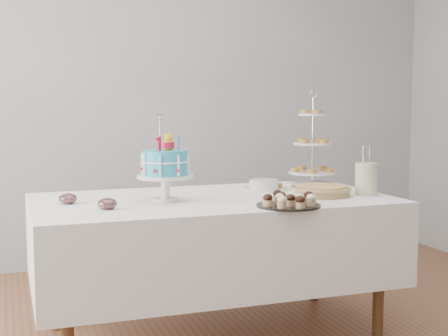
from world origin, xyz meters
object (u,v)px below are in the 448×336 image
object	(u,v)px
jam_bowl_a	(107,204)
table	(213,239)
cupcake_tray	(288,199)
pie	(320,190)
tiered_stand	(313,144)
plate_stack	(264,185)
utensil_pitcher	(366,178)
pastry_plate	(266,187)
jam_bowl_b	(68,199)
birthday_cake	(165,178)

from	to	relation	value
jam_bowl_a	table	bearing A→B (deg)	17.14
cupcake_tray	pie	bearing A→B (deg)	40.37
tiered_stand	jam_bowl_a	world-z (taller)	tiered_stand
cupcake_tray	plate_stack	bearing A→B (deg)	79.67
table	plate_stack	bearing A→B (deg)	22.75
cupcake_tray	plate_stack	xyz separation A→B (m)	(0.10, 0.55, -0.00)
utensil_pitcher	jam_bowl_a	bearing A→B (deg)	157.82
tiered_stand	jam_bowl_a	distance (m)	1.54
pastry_plate	jam_bowl_b	distance (m)	1.17
tiered_stand	cupcake_tray	bearing A→B (deg)	-124.33
cupcake_tray	pie	size ratio (longest dim) A/B	0.93
birthday_cake	utensil_pitcher	distance (m)	1.13
cupcake_tray	jam_bowl_b	distance (m)	1.12
birthday_cake	jam_bowl_a	distance (m)	0.37
birthday_cake	tiered_stand	distance (m)	1.18
utensil_pitcher	pie	bearing A→B (deg)	143.00
tiered_stand	plate_stack	xyz separation A→B (m)	(-0.45, -0.25, -0.22)
cupcake_tray	pie	distance (m)	0.43
table	pastry_plate	size ratio (longest dim) A/B	7.31
pastry_plate	jam_bowl_b	xyz separation A→B (m)	(-1.16, -0.15, 0.01)
table	cupcake_tray	size ratio (longest dim) A/B	5.99
jam_bowl_b	utensil_pitcher	distance (m)	1.62
birthday_cake	plate_stack	world-z (taller)	birthday_cake
jam_bowl_b	table	bearing A→B (deg)	-3.48
cupcake_tray	pastry_plate	size ratio (longest dim) A/B	1.22
cupcake_tray	jam_bowl_a	distance (m)	0.89
tiered_stand	jam_bowl_a	xyz separation A→B (m)	(-1.41, -0.59, -0.22)
plate_stack	jam_bowl_b	bearing A→B (deg)	-174.62
table	utensil_pitcher	size ratio (longest dim) A/B	6.97
birthday_cake	tiered_stand	world-z (taller)	tiered_stand
birthday_cake	cupcake_tray	distance (m)	0.65
plate_stack	jam_bowl_b	xyz separation A→B (m)	(-1.13, -0.11, -0.01)
pie	utensil_pitcher	distance (m)	0.27
table	tiered_stand	world-z (taller)	tiered_stand
cupcake_tray	pastry_plate	world-z (taller)	cupcake_tray
table	birthday_cake	bearing A→B (deg)	-171.60
pastry_plate	birthday_cake	bearing A→B (deg)	-160.55
table	plate_stack	size ratio (longest dim) A/B	11.29
pastry_plate	utensil_pitcher	bearing A→B (deg)	-40.97
cupcake_tray	tiered_stand	distance (m)	0.99
pie	utensil_pitcher	bearing A→B (deg)	-15.02
birthday_cake	jam_bowl_b	xyz separation A→B (m)	(-0.49, 0.09, -0.10)
birthday_cake	utensil_pitcher	size ratio (longest dim) A/B	1.66
birthday_cake	utensil_pitcher	bearing A→B (deg)	-27.18
pie	tiered_stand	world-z (taller)	tiered_stand
pie	tiered_stand	size ratio (longest dim) A/B	0.58
tiered_stand	utensil_pitcher	world-z (taller)	tiered_stand
jam_bowl_a	utensil_pitcher	size ratio (longest dim) A/B	0.35
pie	utensil_pitcher	xyz separation A→B (m)	(0.25, -0.07, 0.07)
pie	jam_bowl_b	bearing A→B (deg)	172.86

